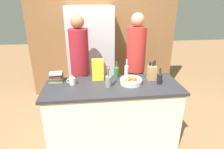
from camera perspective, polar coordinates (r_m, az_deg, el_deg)
ground_plane at (r=3.02m, az=0.21°, el=-18.81°), size 14.00×14.00×0.00m
kitchen_island at (r=2.75m, az=0.22°, el=-11.69°), size 1.84×0.71×0.89m
back_wall_wood at (r=4.00m, az=-2.65°, el=12.15°), size 3.04×0.12×2.60m
refrigerator at (r=3.72m, az=-6.35°, el=5.59°), size 0.85×0.63×1.88m
fruit_bowl at (r=2.58m, az=5.86°, el=-1.85°), size 0.30×0.30×0.11m
knife_block at (r=2.72m, az=12.05°, el=0.55°), size 0.12×0.10×0.29m
flower_vase at (r=2.45m, az=-1.09°, el=-1.48°), size 0.08×0.08×0.31m
cereal_box at (r=2.64m, az=-4.36°, el=1.44°), size 0.17×0.06×0.31m
coffee_mug at (r=2.60m, az=-12.05°, el=-1.98°), size 0.12×0.08×0.09m
book_stack at (r=2.74m, az=-16.68°, el=-0.77°), size 0.21×0.16×0.13m
bottle_oil at (r=2.75m, az=1.38°, el=0.98°), size 0.07×0.07×0.24m
bottle_vinegar at (r=2.77m, az=4.44°, el=1.32°), size 0.06×0.06×0.27m
bottle_wine at (r=2.62m, az=14.29°, el=-0.97°), size 0.07×0.07×0.23m
person_at_sink at (r=3.04m, az=-9.73°, el=3.22°), size 0.30×0.30×1.77m
person_in_blue at (r=3.13m, az=7.23°, el=4.06°), size 0.31×0.31×1.79m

